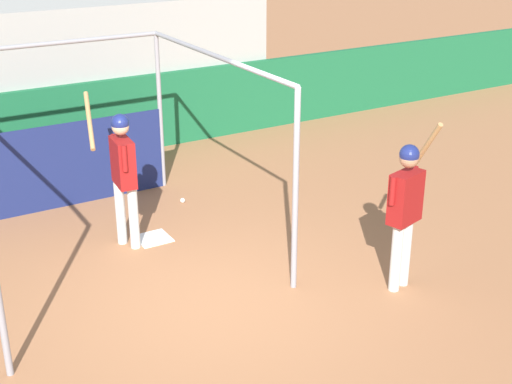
% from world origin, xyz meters
% --- Properties ---
extents(ground_plane, '(60.00, 60.00, 0.00)m').
position_xyz_m(ground_plane, '(0.00, 0.00, 0.00)').
color(ground_plane, '#9E6642').
extents(outfield_wall, '(24.00, 0.12, 1.38)m').
position_xyz_m(outfield_wall, '(0.00, 5.48, 0.69)').
color(outfield_wall, '#196038').
rests_on(outfield_wall, ground).
extents(bleacher_section, '(8.15, 2.40, 2.66)m').
position_xyz_m(bleacher_section, '(0.00, 6.75, 1.33)').
color(bleacher_section, '#9E9E99').
rests_on(bleacher_section, ground).
extents(batting_cage, '(3.40, 3.88, 2.48)m').
position_xyz_m(batting_cage, '(-0.70, 2.94, 1.13)').
color(batting_cage, gray).
rests_on(batting_cage, ground).
extents(home_plate, '(0.44, 0.44, 0.02)m').
position_xyz_m(home_plate, '(0.03, 1.89, 0.01)').
color(home_plate, white).
rests_on(home_plate, ground).
extents(player_batter, '(0.56, 0.97, 2.00)m').
position_xyz_m(player_batter, '(-0.33, 1.90, 1.11)').
color(player_batter, silver).
rests_on(player_batter, ground).
extents(player_waiting, '(0.67, 0.52, 2.04)m').
position_xyz_m(player_waiting, '(2.05, -0.81, 1.09)').
color(player_waiting, silver).
rests_on(player_waiting, ground).
extents(baseball, '(0.07, 0.07, 0.07)m').
position_xyz_m(baseball, '(0.91, 2.82, 0.04)').
color(baseball, white).
rests_on(baseball, ground).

